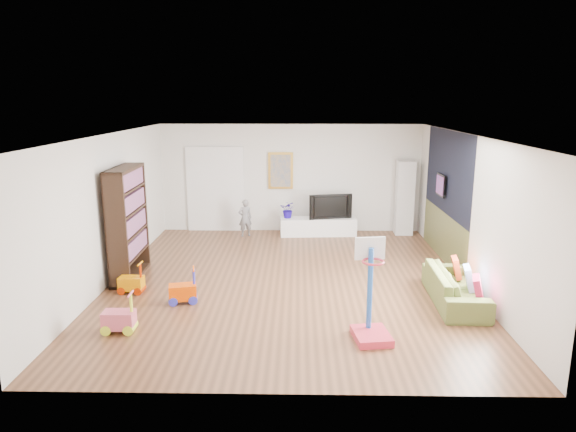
{
  "coord_description": "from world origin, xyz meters",
  "views": [
    {
      "loc": [
        0.19,
        -9.04,
        3.33
      ],
      "look_at": [
        0.0,
        0.4,
        1.15
      ],
      "focal_mm": 32.0,
      "sensor_mm": 36.0,
      "label": 1
    }
  ],
  "objects_px": {
    "bookshelf": "(128,223)",
    "sofa": "(455,287)",
    "basketball_hoop": "(373,291)",
    "media_console": "(318,226)"
  },
  "relations": [
    {
      "from": "media_console",
      "to": "basketball_hoop",
      "type": "height_order",
      "value": "basketball_hoop"
    },
    {
      "from": "bookshelf",
      "to": "sofa",
      "type": "xyz_separation_m",
      "value": [
        5.79,
        -1.15,
        -0.78
      ]
    },
    {
      "from": "media_console",
      "to": "bookshelf",
      "type": "bearing_deg",
      "value": -143.42
    },
    {
      "from": "media_console",
      "to": "basketball_hoop",
      "type": "bearing_deg",
      "value": -88.17
    },
    {
      "from": "basketball_hoop",
      "to": "sofa",
      "type": "bearing_deg",
      "value": 33.13
    },
    {
      "from": "bookshelf",
      "to": "basketball_hoop",
      "type": "relative_size",
      "value": 1.45
    },
    {
      "from": "sofa",
      "to": "basketball_hoop",
      "type": "xyz_separation_m",
      "value": [
        -1.57,
        -1.38,
        0.45
      ]
    },
    {
      "from": "media_console",
      "to": "bookshelf",
      "type": "relative_size",
      "value": 0.89
    },
    {
      "from": "bookshelf",
      "to": "basketball_hoop",
      "type": "height_order",
      "value": "bookshelf"
    },
    {
      "from": "bookshelf",
      "to": "basketball_hoop",
      "type": "distance_m",
      "value": 4.93
    }
  ]
}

